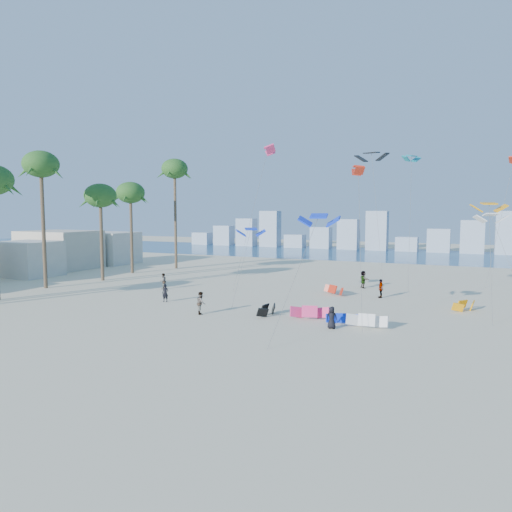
% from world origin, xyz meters
% --- Properties ---
extents(ground, '(220.00, 220.00, 0.00)m').
position_xyz_m(ground, '(0.00, 0.00, 0.00)').
color(ground, beige).
rests_on(ground, ground).
extents(ocean, '(220.00, 220.00, 0.00)m').
position_xyz_m(ocean, '(0.00, 72.00, 0.01)').
color(ocean, navy).
rests_on(ocean, ground).
extents(kitesurfer_near, '(0.67, 0.53, 1.62)m').
position_xyz_m(kitesurfer_near, '(-5.69, 14.83, 0.81)').
color(kitesurfer_near, black).
rests_on(kitesurfer_near, ground).
extents(kitesurfer_mid, '(1.08, 1.13, 1.84)m').
position_xyz_m(kitesurfer_mid, '(0.05, 11.66, 0.92)').
color(kitesurfer_mid, gray).
rests_on(kitesurfer_mid, ground).
extents(kitesurfers_far, '(36.88, 23.38, 1.89)m').
position_xyz_m(kitesurfers_far, '(12.07, 20.54, 0.90)').
color(kitesurfers_far, black).
rests_on(kitesurfers_far, ground).
extents(grounded_kites, '(16.23, 14.24, 0.97)m').
position_xyz_m(grounded_kites, '(10.69, 16.25, 0.44)').
color(grounded_kites, black).
rests_on(grounded_kites, ground).
extents(flying_kites, '(29.98, 35.47, 16.28)m').
position_xyz_m(flying_kites, '(12.41, 24.75, 11.50)').
color(flying_kites, '#0D30E2').
rests_on(flying_kites, ground).
extents(palm_row, '(8.34, 44.80, 15.89)m').
position_xyz_m(palm_row, '(-21.64, 16.16, 11.75)').
color(palm_row, brown).
rests_on(palm_row, ground).
extents(beachfront_buildings, '(11.50, 43.00, 6.00)m').
position_xyz_m(beachfront_buildings, '(-33.69, 20.82, 2.67)').
color(beachfront_buildings, beige).
rests_on(beachfront_buildings, ground).
extents(distant_skyline, '(85.00, 3.00, 8.40)m').
position_xyz_m(distant_skyline, '(-1.19, 82.00, 3.09)').
color(distant_skyline, '#9EADBF').
rests_on(distant_skyline, ground).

